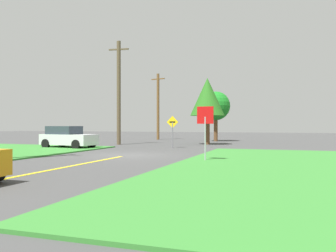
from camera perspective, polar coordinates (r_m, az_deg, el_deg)
The scene contains 10 objects.
ground_plane at distance 20.55m, azimuth -6.20°, elevation -4.62°, with size 120.00×120.00×0.00m, color #414141.
grass_verge_right at distance 14.73m, azimuth 23.80°, elevation -6.42°, with size 12.00×20.00×0.08m, color #337B2E.
lane_stripe_center at distance 13.75m, azimuth -20.50°, elevation -7.03°, with size 0.20×14.00×0.01m, color yellow.
stop_sign at distance 16.84m, azimuth 5.93°, elevation 0.56°, with size 0.80×0.14×2.58m.
parked_car_near_building at distance 27.33m, azimuth -15.65°, elevation -1.73°, with size 4.35×2.36×1.62m.
utility_pole_mid at distance 31.40m, azimuth -7.82°, elevation 5.39°, with size 1.80×0.34×8.93m.
utility_pole_far at distance 41.24m, azimuth -1.59°, elevation 3.24°, with size 1.77×0.58×7.55m.
direction_sign at distance 26.53m, azimuth 0.71°, elevation -0.33°, with size 0.91×0.08×2.37m.
oak_tree_left at distance 37.41m, azimuth 7.58°, elevation 3.13°, with size 2.97×2.97×5.14m.
pine_tree_center at distance 31.43m, azimuth 6.26°, elevation 4.56°, with size 2.98×2.98×5.79m.
Camera 1 is at (8.63, -18.57, 1.75)m, focal length 38.43 mm.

